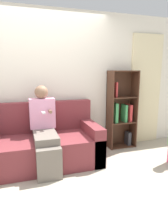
% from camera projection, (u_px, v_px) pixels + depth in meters
% --- Properties ---
extents(ground_plane, '(14.00, 14.00, 0.00)m').
position_uv_depth(ground_plane, '(50.00, 180.00, 2.80)').
color(ground_plane, '#B2A893').
extents(back_wall, '(10.00, 0.06, 2.55)m').
position_uv_depth(back_wall, '(39.00, 84.00, 3.51)').
color(back_wall, silver).
rests_on(back_wall, ground_plane).
extents(curtain_panel, '(0.69, 0.04, 2.22)m').
position_uv_depth(curtain_panel, '(145.00, 90.00, 4.15)').
color(curtain_panel, beige).
rests_on(curtain_panel, ground_plane).
extents(couch, '(2.09, 0.91, 0.98)m').
position_uv_depth(couch, '(34.00, 146.00, 3.21)').
color(couch, maroon).
rests_on(couch, ground_plane).
extents(adult_seated, '(0.41, 0.86, 1.27)m').
position_uv_depth(adult_seated, '(44.00, 126.00, 3.09)').
color(adult_seated, '#70665B').
rests_on(adult_seated, ground_plane).
extents(bookshelf, '(0.54, 0.31, 1.51)m').
position_uv_depth(bookshelf, '(121.00, 111.00, 3.94)').
color(bookshelf, '#4C2D1E').
rests_on(bookshelf, ground_plane).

